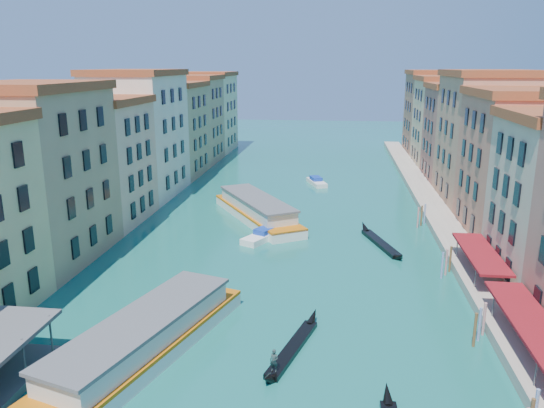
% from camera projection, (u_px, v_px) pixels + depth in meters
% --- Properties ---
extents(left_bank_palazzos, '(12.80, 128.40, 21.00)m').
position_uv_depth(left_bank_palazzos, '(125.00, 144.00, 83.18)').
color(left_bank_palazzos, tan).
rests_on(left_bank_palazzos, ground).
extents(right_bank_palazzos, '(12.80, 128.40, 21.00)m').
position_uv_depth(right_bank_palazzos, '(496.00, 150.00, 76.74)').
color(right_bank_palazzos, brown).
rests_on(right_bank_palazzos, ground).
extents(quay, '(4.00, 140.00, 1.00)m').
position_uv_depth(quay, '(434.00, 210.00, 80.07)').
color(quay, '#A39584').
rests_on(quay, ground).
extents(restaurant_awnings, '(3.20, 44.55, 3.12)m').
position_uv_depth(restaurant_awnings, '(535.00, 327.00, 39.12)').
color(restaurant_awnings, maroon).
rests_on(restaurant_awnings, ground).
extents(mooring_poles_right, '(1.44, 54.24, 3.20)m').
position_uv_depth(mooring_poles_right, '(471.00, 311.00, 45.48)').
color(mooring_poles_right, brown).
rests_on(mooring_poles_right, ground).
extents(vaporetto_near, '(11.32, 22.74, 3.31)m').
position_uv_depth(vaporetto_near, '(144.00, 339.00, 40.39)').
color(vaporetto_near, white).
rests_on(vaporetto_near, ground).
extents(vaporetto_far, '(15.82, 21.55, 3.30)m').
position_uv_depth(vaporetto_far, '(257.00, 210.00, 76.44)').
color(vaporetto_far, white).
rests_on(vaporetto_far, ground).
extents(gondola_fore, '(4.06, 11.59, 2.36)m').
position_uv_depth(gondola_fore, '(293.00, 346.00, 41.45)').
color(gondola_fore, black).
rests_on(gondola_fore, ground).
extents(gondola_far, '(5.15, 12.82, 1.87)m').
position_uv_depth(gondola_far, '(380.00, 242.00, 66.00)').
color(gondola_far, black).
rests_on(gondola_far, ground).
extents(motorboat_mid, '(5.22, 7.23, 1.45)m').
position_uv_depth(motorboat_mid, '(264.00, 235.00, 67.96)').
color(motorboat_mid, white).
rests_on(motorboat_mid, ground).
extents(motorboat_far, '(4.26, 7.07, 1.40)m').
position_uv_depth(motorboat_far, '(317.00, 182.00, 99.08)').
color(motorboat_far, white).
rests_on(motorboat_far, ground).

